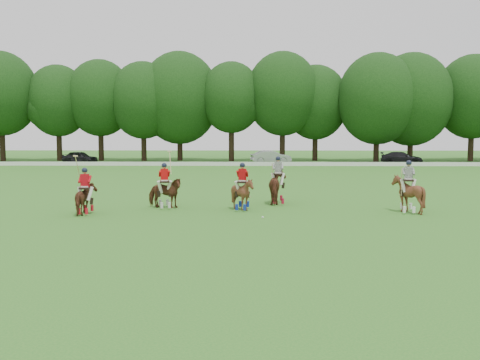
{
  "coord_description": "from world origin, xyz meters",
  "views": [
    {
      "loc": [
        2.52,
        -21.85,
        3.71
      ],
      "look_at": [
        1.98,
        4.2,
        1.4
      ],
      "focal_mm": 40.0,
      "sensor_mm": 36.0,
      "label": 1
    }
  ],
  "objects_px": {
    "car_left": "(80,157)",
    "polo_stripe_b": "(408,193)",
    "polo_red_a": "(85,198)",
    "polo_ball": "(263,217)",
    "polo_red_c": "(242,193)",
    "polo_stripe_a": "(278,186)",
    "car_mid": "(271,157)",
    "car_right": "(402,158)",
    "polo_red_b": "(165,192)"
  },
  "relations": [
    {
      "from": "polo_ball",
      "to": "polo_red_b",
      "type": "bearing_deg",
      "value": 147.35
    },
    {
      "from": "car_mid",
      "to": "polo_ball",
      "type": "relative_size",
      "value": 53.25
    },
    {
      "from": "car_left",
      "to": "polo_stripe_b",
      "type": "distance_m",
      "value": 48.46
    },
    {
      "from": "car_mid",
      "to": "car_right",
      "type": "height_order",
      "value": "car_mid"
    },
    {
      "from": "polo_stripe_b",
      "to": "polo_red_c",
      "type": "bearing_deg",
      "value": 175.77
    },
    {
      "from": "polo_red_b",
      "to": "polo_stripe_b",
      "type": "bearing_deg",
      "value": -5.78
    },
    {
      "from": "car_left",
      "to": "polo_red_b",
      "type": "height_order",
      "value": "polo_red_b"
    },
    {
      "from": "car_right",
      "to": "polo_red_a",
      "type": "distance_m",
      "value": 47.82
    },
    {
      "from": "polo_stripe_a",
      "to": "polo_red_c",
      "type": "bearing_deg",
      "value": -127.03
    },
    {
      "from": "car_mid",
      "to": "polo_red_c",
      "type": "distance_m",
      "value": 39.02
    },
    {
      "from": "polo_stripe_a",
      "to": "polo_stripe_b",
      "type": "xyz_separation_m",
      "value": [
        5.9,
        -2.99,
        -0.03
      ]
    },
    {
      "from": "polo_stripe_a",
      "to": "polo_stripe_b",
      "type": "bearing_deg",
      "value": -26.85
    },
    {
      "from": "car_left",
      "to": "car_right",
      "type": "bearing_deg",
      "value": -71.35
    },
    {
      "from": "car_left",
      "to": "polo_red_a",
      "type": "bearing_deg",
      "value": -143.21
    },
    {
      "from": "polo_red_b",
      "to": "polo_red_c",
      "type": "height_order",
      "value": "polo_red_b"
    },
    {
      "from": "polo_red_c",
      "to": "polo_stripe_b",
      "type": "bearing_deg",
      "value": -4.23
    },
    {
      "from": "car_mid",
      "to": "polo_red_b",
      "type": "height_order",
      "value": "polo_red_b"
    },
    {
      "from": "polo_red_b",
      "to": "polo_stripe_b",
      "type": "height_order",
      "value": "polo_red_b"
    },
    {
      "from": "polo_red_b",
      "to": "polo_ball",
      "type": "distance_m",
      "value": 5.71
    },
    {
      "from": "car_mid",
      "to": "polo_stripe_b",
      "type": "height_order",
      "value": "polo_stripe_b"
    },
    {
      "from": "polo_red_b",
      "to": "polo_stripe_a",
      "type": "xyz_separation_m",
      "value": [
        5.67,
        1.82,
        0.13
      ]
    },
    {
      "from": "polo_red_b",
      "to": "polo_stripe_a",
      "type": "height_order",
      "value": "polo_red_b"
    },
    {
      "from": "car_left",
      "to": "polo_red_c",
      "type": "xyz_separation_m",
      "value": [
        20.36,
        -38.92,
        0.07
      ]
    },
    {
      "from": "car_left",
      "to": "polo_stripe_b",
      "type": "height_order",
      "value": "polo_stripe_b"
    },
    {
      "from": "car_mid",
      "to": "polo_stripe_a",
      "type": "bearing_deg",
      "value": 166.51
    },
    {
      "from": "car_right",
      "to": "polo_red_c",
      "type": "relative_size",
      "value": 2.16
    },
    {
      "from": "car_mid",
      "to": "car_left",
      "type": "bearing_deg",
      "value": 78.05
    },
    {
      "from": "polo_ball",
      "to": "polo_red_a",
      "type": "bearing_deg",
      "value": 173.03
    },
    {
      "from": "car_left",
      "to": "car_right",
      "type": "height_order",
      "value": "car_left"
    },
    {
      "from": "polo_stripe_b",
      "to": "polo_red_b",
      "type": "bearing_deg",
      "value": 174.22
    },
    {
      "from": "car_left",
      "to": "car_right",
      "type": "relative_size",
      "value": 0.89
    },
    {
      "from": "polo_red_a",
      "to": "polo_ball",
      "type": "bearing_deg",
      "value": -6.97
    },
    {
      "from": "car_mid",
      "to": "polo_red_c",
      "type": "height_order",
      "value": "polo_red_c"
    },
    {
      "from": "car_mid",
      "to": "polo_red_a",
      "type": "xyz_separation_m",
      "value": [
        -9.93,
        -40.39,
        -0.04
      ]
    },
    {
      "from": "polo_red_b",
      "to": "polo_ball",
      "type": "xyz_separation_m",
      "value": [
        4.77,
        -3.05,
        -0.74
      ]
    },
    {
      "from": "polo_red_c",
      "to": "polo_stripe_a",
      "type": "relative_size",
      "value": 0.92
    },
    {
      "from": "car_mid",
      "to": "polo_ball",
      "type": "height_order",
      "value": "car_mid"
    },
    {
      "from": "car_right",
      "to": "polo_red_c",
      "type": "height_order",
      "value": "polo_red_c"
    },
    {
      "from": "polo_red_a",
      "to": "polo_ball",
      "type": "distance_m",
      "value": 8.14
    },
    {
      "from": "polo_stripe_b",
      "to": "polo_ball",
      "type": "bearing_deg",
      "value": -164.53
    },
    {
      "from": "car_mid",
      "to": "polo_stripe_a",
      "type": "relative_size",
      "value": 1.93
    },
    {
      "from": "polo_red_a",
      "to": "polo_stripe_b",
      "type": "xyz_separation_m",
      "value": [
        14.86,
        0.9,
        0.14
      ]
    },
    {
      "from": "polo_stripe_a",
      "to": "polo_red_a",
      "type": "bearing_deg",
      "value": -156.52
    },
    {
      "from": "polo_red_a",
      "to": "polo_ball",
      "type": "xyz_separation_m",
      "value": [
        8.05,
        -0.98,
        -0.71
      ]
    },
    {
      "from": "polo_red_a",
      "to": "polo_stripe_a",
      "type": "distance_m",
      "value": 9.76
    },
    {
      "from": "car_left",
      "to": "polo_red_a",
      "type": "xyz_separation_m",
      "value": [
        13.24,
        -40.39,
        0.01
      ]
    },
    {
      "from": "car_right",
      "to": "polo_red_a",
      "type": "bearing_deg",
      "value": 162.53
    },
    {
      "from": "polo_stripe_b",
      "to": "polo_stripe_a",
      "type": "bearing_deg",
      "value": 153.15
    },
    {
      "from": "polo_red_b",
      "to": "car_mid",
      "type": "bearing_deg",
      "value": 80.15
    },
    {
      "from": "polo_red_a",
      "to": "polo_stripe_a",
      "type": "xyz_separation_m",
      "value": [
        8.95,
        3.89,
        0.16
      ]
    }
  ]
}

